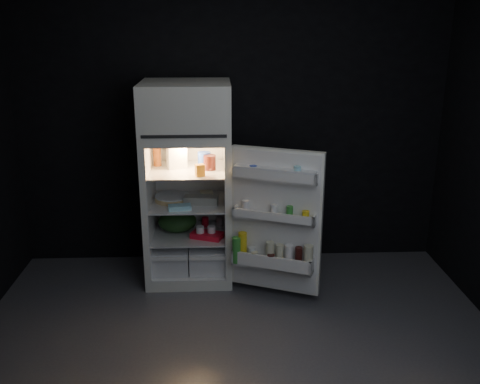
{
  "coord_description": "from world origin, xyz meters",
  "views": [
    {
      "loc": [
        -0.13,
        -3.26,
        2.28
      ],
      "look_at": [
        0.05,
        1.0,
        0.9
      ],
      "focal_mm": 40.0,
      "sensor_mm": 36.0,
      "label": 1
    }
  ],
  "objects_px": {
    "egg_carton": "(201,200)",
    "yogurt_tray": "(207,235)",
    "refrigerator": "(188,176)",
    "fridge_door": "(275,225)",
    "milk_jug": "(176,154)"
  },
  "relations": [
    {
      "from": "egg_carton",
      "to": "yogurt_tray",
      "type": "relative_size",
      "value": 1.08
    },
    {
      "from": "fridge_door",
      "to": "milk_jug",
      "type": "distance_m",
      "value": 1.09
    },
    {
      "from": "refrigerator",
      "to": "milk_jug",
      "type": "distance_m",
      "value": 0.22
    },
    {
      "from": "refrigerator",
      "to": "milk_jug",
      "type": "bearing_deg",
      "value": 164.53
    },
    {
      "from": "fridge_door",
      "to": "milk_jug",
      "type": "relative_size",
      "value": 5.08
    },
    {
      "from": "refrigerator",
      "to": "yogurt_tray",
      "type": "relative_size",
      "value": 6.5
    },
    {
      "from": "refrigerator",
      "to": "yogurt_tray",
      "type": "xyz_separation_m",
      "value": [
        0.16,
        -0.17,
        -0.5
      ]
    },
    {
      "from": "egg_carton",
      "to": "fridge_door",
      "type": "bearing_deg",
      "value": -26.68
    },
    {
      "from": "yogurt_tray",
      "to": "refrigerator",
      "type": "bearing_deg",
      "value": 154.41
    },
    {
      "from": "refrigerator",
      "to": "yogurt_tray",
      "type": "distance_m",
      "value": 0.56
    },
    {
      "from": "milk_jug",
      "to": "egg_carton",
      "type": "distance_m",
      "value": 0.46
    },
    {
      "from": "fridge_door",
      "to": "refrigerator",
      "type": "bearing_deg",
      "value": 144.44
    },
    {
      "from": "milk_jug",
      "to": "egg_carton",
      "type": "height_order",
      "value": "milk_jug"
    },
    {
      "from": "egg_carton",
      "to": "yogurt_tray",
      "type": "distance_m",
      "value": 0.32
    },
    {
      "from": "milk_jug",
      "to": "fridge_door",
      "type": "bearing_deg",
      "value": -48.33
    }
  ]
}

